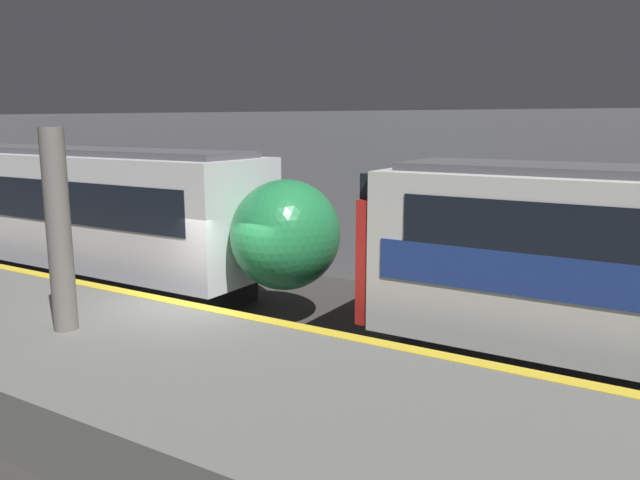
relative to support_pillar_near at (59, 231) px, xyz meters
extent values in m
plane|color=#33302D|center=(0.74, 2.36, -2.77)|extent=(120.00, 120.00, 0.00)
cube|color=slate|center=(0.74, 0.12, -2.25)|extent=(40.00, 4.48, 1.03)
cube|color=gold|center=(0.74, 2.21, -1.73)|extent=(40.00, 0.30, 0.01)
cube|color=gray|center=(0.74, 9.21, -0.32)|extent=(50.00, 0.15, 4.88)
cylinder|color=slate|center=(0.00, 0.00, 0.00)|extent=(0.41, 0.41, 3.47)
cube|color=black|center=(-7.15, 4.84, -2.39)|extent=(13.56, 2.33, 0.75)
cube|color=silver|center=(-7.15, 4.84, -0.54)|extent=(14.74, 2.85, 2.97)
cube|color=#4C4C51|center=(-7.15, 4.84, 1.03)|extent=(14.15, 1.99, 0.16)
cube|color=black|center=(-7.15, 3.41, -0.18)|extent=(13.56, 0.02, 1.07)
ellipsoid|color=#238447|center=(1.32, 4.84, -0.68)|extent=(2.42, 2.62, 2.49)
sphere|color=#F2EFCC|center=(2.27, 4.84, -1.13)|extent=(0.20, 0.20, 0.20)
cube|color=red|center=(3.97, 4.84, -0.77)|extent=(0.25, 2.79, 2.37)
cube|color=black|center=(3.97, 4.84, 0.41)|extent=(0.25, 2.50, 0.95)
sphere|color=#EA4C42|center=(3.81, 4.20, -1.19)|extent=(0.18, 0.18, 0.18)
sphere|color=#EA4C42|center=(3.81, 5.48, -1.19)|extent=(0.18, 0.18, 0.18)
camera|label=1|loc=(9.17, -6.55, 1.82)|focal=35.00mm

